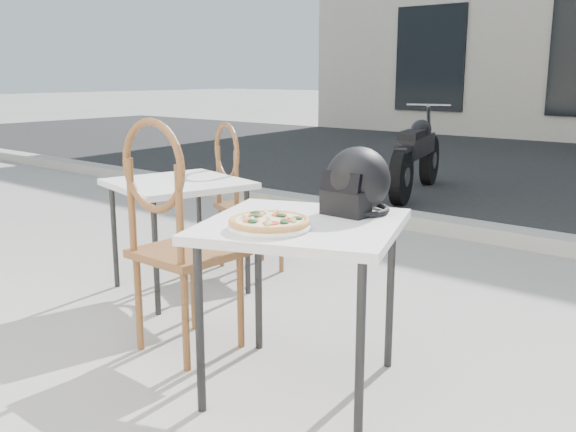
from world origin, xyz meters
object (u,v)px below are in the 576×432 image
Objects in this scene: helmet at (357,184)px; cafe_chair_side at (240,189)px; cafe_table_side at (178,191)px; cafe_chair_main at (174,226)px; motorcycle at (417,156)px; plate at (269,227)px; pizza at (269,221)px; cafe_table_main at (302,237)px.

cafe_chair_side is (-1.40, 0.75, -0.29)m from helmet.
cafe_chair_side is at bearing 89.59° from cafe_table_side.
cafe_chair_side is at bearing -57.96° from cafe_chair_main.
cafe_table_side is 0.46× the size of motorcycle.
motorcycle is at bearing 112.05° from plate.
helmet is 0.33× the size of cafe_table_side.
motorcycle reaches higher than pizza.
motorcycle is at bearing -74.00° from cafe_chair_main.
cafe_table_side is at bearing -40.71° from cafe_chair_main.
pizza is (-0.01, -0.18, 0.10)m from cafe_table_main.
helmet is 0.85m from cafe_chair_main.
cafe_chair_side is at bearing 137.58° from plate.
helmet is 0.26× the size of cafe_chair_main.
cafe_chair_main is at bearing -91.04° from motorcycle.
motorcycle is at bearing 112.05° from pizza.
cafe_table_main is 0.21m from pizza.
helmet reaches higher than cafe_table_main.
cafe_chair_main is 4.54m from motorcycle.
cafe_chair_main reaches higher than motorcycle.
plate is at bearing -27.34° from cafe_table_side.
helmet is at bearing -9.10° from cafe_table_side.
cafe_chair_main reaches higher than cafe_table_main.
helmet is 0.15× the size of motorcycle.
motorcycle is (-0.48, 3.77, -0.19)m from cafe_table_side.
pizza is at bearing -93.38° from cafe_table_main.
cafe_chair_main reaches higher than cafe_chair_side.
cafe_table_main is 0.88× the size of cafe_chair_main.
plate reaches higher than cafe_table_side.
plate is at bearing -90.96° from pizza.
plate is 1.79m from cafe_chair_side.
cafe_chair_main is 0.91m from cafe_table_side.
cafe_chair_main reaches higher than plate.
cafe_table_main is 4.65m from motorcycle.
cafe_table_side is at bearing 171.92° from helmet.
cafe_table_side is at bearing 152.66° from plate.
helmet is at bearing -150.91° from cafe_chair_main.
cafe_table_main is 1.68m from cafe_chair_side.
cafe_chair_main reaches higher than helmet.
cafe_table_side is 0.52m from cafe_chair_side.
cafe_table_main is 3.40× the size of helmet.
plate is (-0.01, -0.19, 0.07)m from cafe_table_main.
motorcycle reaches higher than cafe_table_side.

